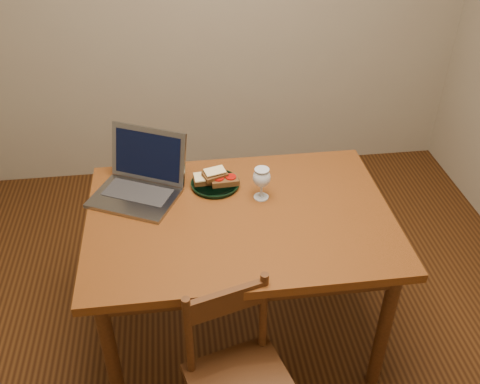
{
  "coord_description": "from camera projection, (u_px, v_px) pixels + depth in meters",
  "views": [
    {
      "loc": [
        -0.29,
        -1.7,
        2.16
      ],
      "look_at": [
        -0.05,
        0.15,
        0.8
      ],
      "focal_mm": 40.0,
      "sensor_mm": 36.0,
      "label": 1
    }
  ],
  "objects": [
    {
      "name": "floor",
      "position": [
        254.0,
        340.0,
        2.67
      ],
      "size": [
        3.2,
        3.2,
        0.02
      ],
      "primitive_type": "cube",
      "color": "black",
      "rests_on": "ground"
    },
    {
      "name": "table",
      "position": [
        240.0,
        230.0,
        2.33
      ],
      "size": [
        1.3,
        0.9,
        0.74
      ],
      "color": "#48290C",
      "rests_on": "floor"
    },
    {
      "name": "chair",
      "position": [
        239.0,
        375.0,
        2.0
      ],
      "size": [
        0.45,
        0.44,
        0.4
      ],
      "rotation": [
        0.0,
        0.0,
        0.27
      ],
      "color": "#381D0B",
      "rests_on": "floor"
    },
    {
      "name": "plate",
      "position": [
        215.0,
        184.0,
        2.45
      ],
      "size": [
        0.22,
        0.22,
        0.02
      ],
      "primitive_type": "cylinder",
      "color": "black",
      "rests_on": "table"
    },
    {
      "name": "sandwich_cheese",
      "position": [
        207.0,
        178.0,
        2.44
      ],
      "size": [
        0.12,
        0.07,
        0.04
      ],
      "primitive_type": null,
      "rotation": [
        0.0,
        0.0,
        0.04
      ],
      "color": "#381E0C",
      "rests_on": "plate"
    },
    {
      "name": "sandwich_tomato",
      "position": [
        225.0,
        180.0,
        2.43
      ],
      "size": [
        0.13,
        0.08,
        0.04
      ],
      "primitive_type": null,
      "rotation": [
        0.0,
        0.0,
        0.05
      ],
      "color": "#381E0C",
      "rests_on": "plate"
    },
    {
      "name": "sandwich_top",
      "position": [
        215.0,
        174.0,
        2.42
      ],
      "size": [
        0.12,
        0.1,
        0.03
      ],
      "primitive_type": null,
      "rotation": [
        0.0,
        0.0,
        0.36
      ],
      "color": "#381E0C",
      "rests_on": "plate"
    },
    {
      "name": "milk_glass",
      "position": [
        262.0,
        183.0,
        2.33
      ],
      "size": [
        0.08,
        0.08,
        0.15
      ],
      "primitive_type": null,
      "color": "white",
      "rests_on": "table"
    },
    {
      "name": "laptop",
      "position": [
        141.0,
        177.0,
        2.39
      ],
      "size": [
        0.47,
        0.46,
        0.26
      ],
      "rotation": [
        0.0,
        0.0,
        -0.46
      ],
      "color": "slate",
      "rests_on": "table"
    }
  ]
}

